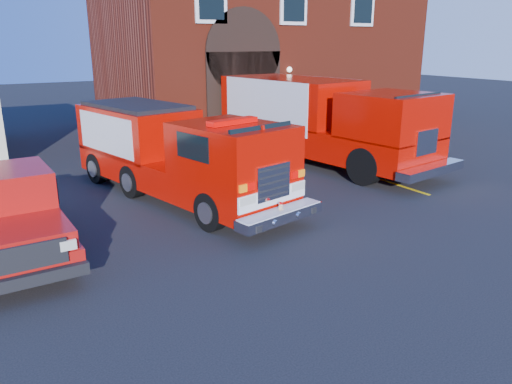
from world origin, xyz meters
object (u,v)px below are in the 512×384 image
pickup_truck (3,211)px  fire_station (254,44)px  fire_engine (175,153)px  secondary_truck (320,118)px

pickup_truck → fire_station: bearing=42.2°
fire_station → fire_engine: fire_station is taller
pickup_truck → secondary_truck: secondary_truck is taller
fire_station → secondary_truck: size_ratio=1.56×
fire_engine → secondary_truck: secondary_truck is taller
fire_station → pickup_truck: size_ratio=2.61×
pickup_truck → secondary_truck: bearing=16.0°
pickup_truck → secondary_truck: 11.55m
fire_engine → secondary_truck: size_ratio=0.90×
fire_engine → secondary_truck: (6.38, 1.47, 0.31)m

